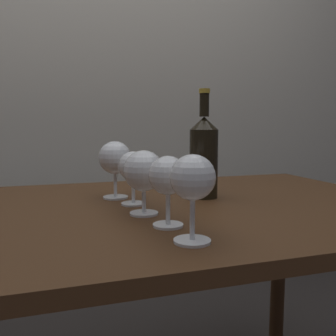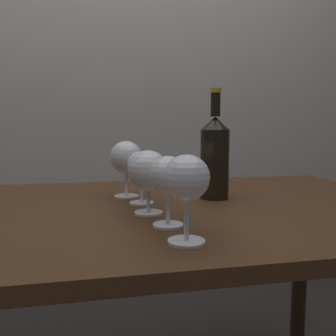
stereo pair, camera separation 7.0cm
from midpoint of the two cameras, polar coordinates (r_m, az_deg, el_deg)
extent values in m
cube|color=beige|center=(1.94, -8.33, 17.68)|extent=(5.00, 0.08, 2.60)
cube|color=#472B16|center=(0.90, -3.65, -7.04)|extent=(1.51, 0.83, 0.03)
cylinder|color=#472B16|center=(1.57, 21.38, -15.32)|extent=(0.06, 0.06, 0.70)
cylinder|color=white|center=(0.62, 6.19, -11.55)|extent=(0.06, 0.06, 0.00)
cylinder|color=white|center=(0.61, 6.24, -7.69)|extent=(0.01, 0.01, 0.08)
sphere|color=white|center=(0.60, 6.32, -1.54)|extent=(0.08, 0.08, 0.08)
ellipsoid|color=pink|center=(0.60, 6.32, -1.52)|extent=(0.07, 0.07, 0.04)
cylinder|color=white|center=(0.72, 2.81, -9.06)|extent=(0.06, 0.06, 0.00)
cylinder|color=white|center=(0.71, 2.83, -6.06)|extent=(0.01, 0.01, 0.07)
sphere|color=white|center=(0.70, 2.86, -1.18)|extent=(0.08, 0.08, 0.08)
ellipsoid|color=maroon|center=(0.70, 2.86, -1.04)|extent=(0.07, 0.07, 0.04)
cylinder|color=white|center=(0.82, -0.64, -7.13)|extent=(0.06, 0.06, 0.00)
cylinder|color=white|center=(0.81, -0.65, -4.75)|extent=(0.01, 0.01, 0.06)
sphere|color=white|center=(0.80, -0.65, -0.41)|extent=(0.09, 0.09, 0.09)
ellipsoid|color=maroon|center=(0.80, -0.65, -0.56)|extent=(0.08, 0.08, 0.04)
cylinder|color=white|center=(0.92, -2.01, -5.58)|extent=(0.06, 0.06, 0.00)
cylinder|color=white|center=(0.91, -2.02, -3.30)|extent=(0.01, 0.01, 0.07)
sphere|color=white|center=(0.90, -2.04, 0.37)|extent=(0.07, 0.07, 0.07)
ellipsoid|color=beige|center=(0.90, -2.04, 0.40)|extent=(0.06, 0.06, 0.03)
cylinder|color=white|center=(1.01, -4.67, -4.50)|extent=(0.07, 0.07, 0.00)
cylinder|color=white|center=(1.00, -4.70, -2.16)|extent=(0.01, 0.01, 0.08)
sphere|color=white|center=(0.99, -4.73, 1.72)|extent=(0.09, 0.09, 0.09)
ellipsoid|color=#EACC66|center=(0.99, -4.73, 1.65)|extent=(0.08, 0.08, 0.04)
cylinder|color=black|center=(0.99, 9.39, 0.57)|extent=(0.08, 0.08, 0.19)
cone|color=black|center=(0.98, 9.52, 7.02)|extent=(0.08, 0.08, 0.03)
cylinder|color=black|center=(0.98, 9.57, 9.85)|extent=(0.03, 0.03, 0.06)
cylinder|color=gold|center=(0.99, 9.62, 12.00)|extent=(0.03, 0.03, 0.01)
camera|label=1|loc=(0.03, -87.14, 0.34)|focal=38.51mm
camera|label=2|loc=(0.03, 92.86, -0.34)|focal=38.51mm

